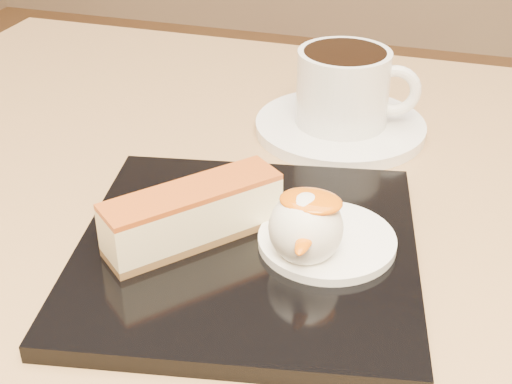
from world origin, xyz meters
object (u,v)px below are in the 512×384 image
(dessert_plate, at_px, (247,251))
(ice_cream_scoop, at_px, (306,228))
(cheesecake, at_px, (193,214))
(coffee_cup, at_px, (345,86))
(saucer, at_px, (340,127))

(dessert_plate, height_order, ice_cream_scoop, ice_cream_scoop)
(dessert_plate, bearing_deg, cheesecake, -171.87)
(ice_cream_scoop, bearing_deg, coffee_cup, 94.72)
(cheesecake, bearing_deg, coffee_cup, 24.85)
(ice_cream_scoop, height_order, saucer, ice_cream_scoop)
(cheesecake, bearing_deg, ice_cream_scoop, -49.80)
(dessert_plate, distance_m, coffee_cup, 0.21)
(saucer, bearing_deg, dessert_plate, -95.76)
(dessert_plate, xyz_separation_m, coffee_cup, (0.02, 0.21, 0.04))
(saucer, bearing_deg, cheesecake, -104.86)
(ice_cream_scoop, xyz_separation_m, saucer, (-0.02, 0.21, -0.03))
(ice_cream_scoop, bearing_deg, saucer, 95.27)
(cheesecake, xyz_separation_m, coffee_cup, (0.06, 0.21, 0.01))
(ice_cream_scoop, xyz_separation_m, coffee_cup, (-0.02, 0.21, 0.01))
(cheesecake, xyz_separation_m, saucer, (0.06, 0.21, -0.03))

